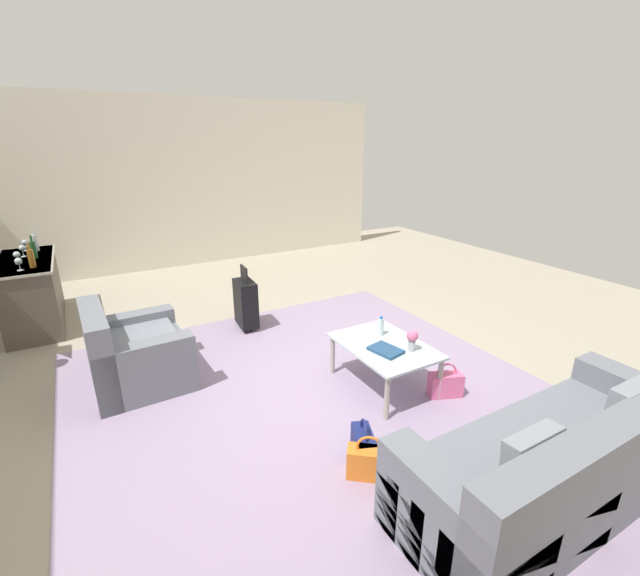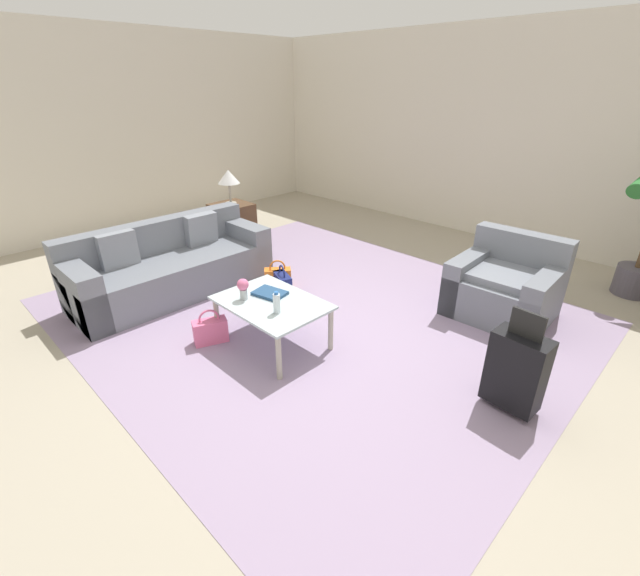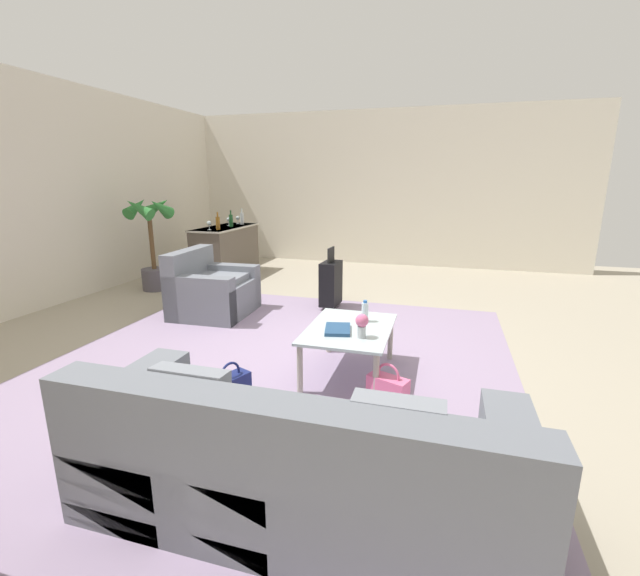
% 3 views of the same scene
% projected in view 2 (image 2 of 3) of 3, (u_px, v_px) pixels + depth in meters
% --- Properties ---
extents(ground_plane, '(12.00, 12.00, 0.00)m').
position_uv_depth(ground_plane, '(339.00, 339.00, 4.22)').
color(ground_plane, '#A89E89').
extents(wall_back, '(10.24, 0.12, 3.10)m').
position_uv_depth(wall_back, '(531.00, 139.00, 6.15)').
color(wall_back, silver).
rests_on(wall_back, ground).
extents(wall_left, '(0.12, 8.00, 3.10)m').
position_uv_depth(wall_left, '(105.00, 134.00, 6.75)').
color(wall_left, silver).
rests_on(wall_left, ground).
extents(area_rug, '(5.20, 4.40, 0.01)m').
position_uv_depth(area_rug, '(311.00, 311.00, 4.73)').
color(area_rug, '#9984A3').
rests_on(area_rug, ground).
extents(couch, '(0.87, 2.29, 0.83)m').
position_uv_depth(couch, '(170.00, 267.00, 5.10)').
color(couch, slate).
rests_on(couch, ground).
extents(armchair, '(1.03, 0.94, 0.85)m').
position_uv_depth(armchair, '(506.00, 288.00, 4.60)').
color(armchair, slate).
rests_on(armchair, ground).
extents(coffee_table, '(1.02, 0.73, 0.46)m').
position_uv_depth(coffee_table, '(272.00, 307.00, 3.98)').
color(coffee_table, silver).
rests_on(coffee_table, ground).
extents(water_bottle, '(0.06, 0.06, 0.20)m').
position_uv_depth(water_bottle, '(277.00, 303.00, 3.73)').
color(water_bottle, silver).
rests_on(water_bottle, coffee_table).
extents(coffee_table_book, '(0.34, 0.27, 0.03)m').
position_uv_depth(coffee_table_book, '(270.00, 293.00, 4.08)').
color(coffee_table_book, navy).
rests_on(coffee_table_book, coffee_table).
extents(flower_vase, '(0.11, 0.11, 0.21)m').
position_uv_depth(flower_vase, '(243.00, 287.00, 3.95)').
color(flower_vase, '#B2B7BC').
rests_on(flower_vase, coffee_table).
extents(side_table, '(0.56, 0.56, 0.58)m').
position_uv_depth(side_table, '(233.00, 222.00, 6.76)').
color(side_table, '#513823').
rests_on(side_table, ground).
extents(table_lamp, '(0.33, 0.33, 0.52)m').
position_uv_depth(table_lamp, '(229.00, 178.00, 6.46)').
color(table_lamp, '#ADA899').
rests_on(table_lamp, side_table).
extents(suitcase_black, '(0.41, 0.24, 0.85)m').
position_uv_depth(suitcase_black, '(516.00, 370.00, 3.18)').
color(suitcase_black, black).
rests_on(suitcase_black, ground).
extents(handbag_navy, '(0.35, 0.25, 0.36)m').
position_uv_depth(handbag_navy, '(282.00, 283.00, 5.10)').
color(handbag_navy, navy).
rests_on(handbag_navy, ground).
extents(handbag_pink, '(0.25, 0.35, 0.36)m').
position_uv_depth(handbag_pink, '(210.00, 331.00, 4.12)').
color(handbag_pink, pink).
rests_on(handbag_pink, ground).
extents(handbag_orange, '(0.31, 0.34, 0.36)m').
position_uv_depth(handbag_orange, '(278.00, 277.00, 5.24)').
color(handbag_orange, orange).
rests_on(handbag_orange, ground).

